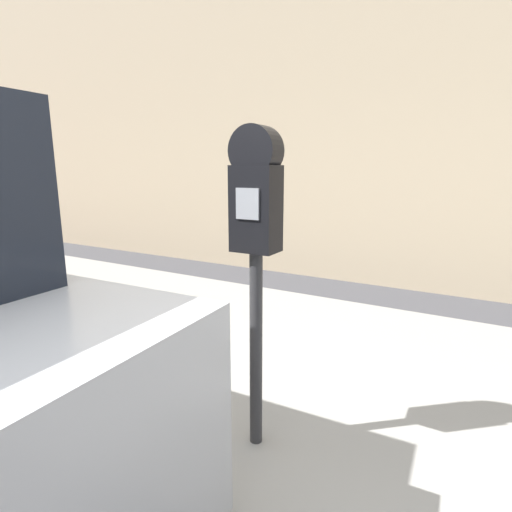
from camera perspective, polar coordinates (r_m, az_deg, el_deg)
The scene contains 3 objects.
sidewalk at distance 3.10m, azimuth 1.19°, elevation -14.28°, with size 24.00×2.80×0.14m.
building_facade at distance 5.57m, azimuth 16.71°, elevation 27.22°, with size 24.00×0.30×5.88m.
parking_meter at distance 1.75m, azimuth -0.01°, elevation 4.85°, with size 0.21×0.15×1.50m.
Camera 1 is at (1.32, -0.24, 1.45)m, focal length 28.00 mm.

